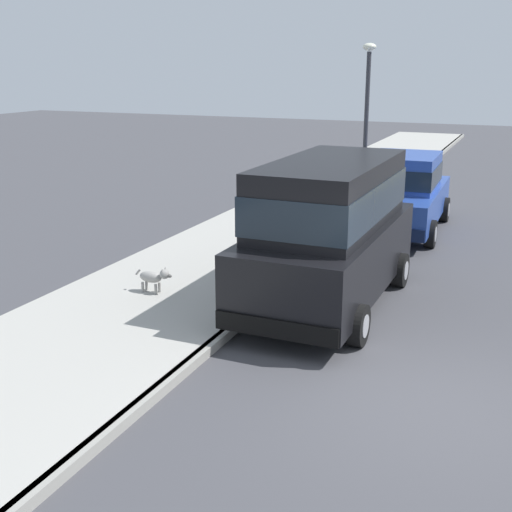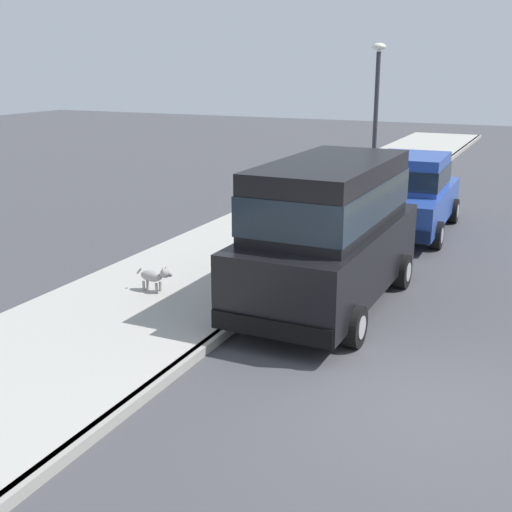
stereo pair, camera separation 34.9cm
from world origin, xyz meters
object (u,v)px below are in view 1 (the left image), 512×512
Objects in this scene: street_lamp at (367,107)px; car_black_van at (329,227)px; dog_grey at (154,277)px; fire_hydrant at (304,232)px; car_blue_sedan at (403,192)px.

car_black_van is at bearing -80.15° from street_lamp.
dog_grey is at bearing -161.21° from car_black_van.
car_black_van is 3.38m from fire_hydrant.
car_black_van reaches higher than car_blue_sedan.
car_blue_sedan is 6.41× the size of fire_hydrant.
dog_grey is at bearing -110.45° from fire_hydrant.
street_lamp is at bearing 99.85° from car_black_van.
dog_grey is (-3.01, -6.80, -0.55)m from car_blue_sedan.
street_lamp reaches higher than fire_hydrant.
fire_hydrant is (1.46, 3.90, 0.05)m from dog_grey.
dog_grey is at bearing -100.18° from street_lamp.
fire_hydrant is at bearing 69.55° from dog_grey.
fire_hydrant is (-1.43, 2.92, -0.92)m from car_black_van.
street_lamp is at bearing 79.82° from dog_grey.
street_lamp is (-1.45, 1.87, 1.92)m from car_blue_sedan.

